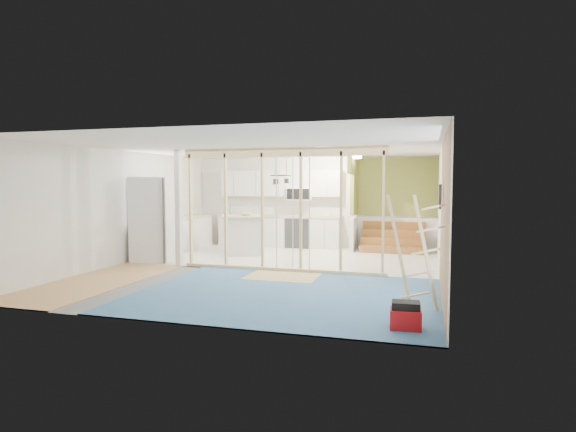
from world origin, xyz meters
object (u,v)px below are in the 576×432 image
(fridge, at_px, (153,219))
(ladder, at_px, (416,252))
(island, at_px, (242,235))
(toolbox, at_px, (406,316))

(fridge, distance_m, ladder, 6.78)
(ladder, bearing_deg, island, 121.95)
(toolbox, bearing_deg, ladder, 81.20)
(fridge, xyz_separation_m, ladder, (6.14, -2.88, -0.13))
(toolbox, height_order, ladder, ladder)
(island, distance_m, toolbox, 7.00)
(fridge, height_order, toolbox, fridge)
(fridge, distance_m, toolbox, 7.22)
(fridge, relative_size, island, 1.45)
(fridge, bearing_deg, ladder, -40.48)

